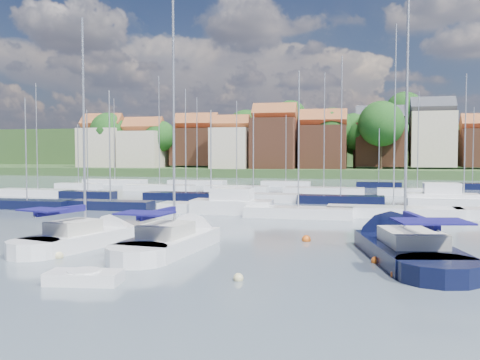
# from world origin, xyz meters

# --- Properties ---
(ground) EXTENTS (260.00, 260.00, 0.00)m
(ground) POSITION_xyz_m (0.00, 40.00, 0.00)
(ground) COLOR #4F5D6B
(ground) RESTS_ON ground
(sailboat_left) EXTENTS (5.22, 10.58, 13.97)m
(sailboat_left) POSITION_xyz_m (-9.41, 3.22, 0.36)
(sailboat_left) COLOR white
(sailboat_left) RESTS_ON ground
(sailboat_centre) EXTENTS (4.07, 11.67, 15.55)m
(sailboat_centre) POSITION_xyz_m (-4.19, 3.69, 0.35)
(sailboat_centre) COLOR white
(sailboat_centre) RESTS_ON ground
(sailboat_navy) EXTENTS (6.46, 14.17, 18.89)m
(sailboat_navy) POSITION_xyz_m (7.65, 4.70, 0.35)
(sailboat_navy) COLOR black
(sailboat_navy) RESTS_ON ground
(tender) EXTENTS (3.16, 1.79, 0.65)m
(tender) POSITION_xyz_m (-5.14, -5.37, 0.25)
(tender) COLOR white
(tender) RESTS_ON ground
(buoy_c) EXTENTS (0.44, 0.44, 0.44)m
(buoy_c) POSITION_xyz_m (-9.06, -0.92, 0.00)
(buoy_c) COLOR beige
(buoy_c) RESTS_ON ground
(buoy_d) EXTENTS (0.43, 0.43, 0.43)m
(buoy_d) POSITION_xyz_m (0.85, -3.43, 0.00)
(buoy_d) COLOR beige
(buoy_d) RESTS_ON ground
(buoy_e) EXTENTS (0.55, 0.55, 0.55)m
(buoy_e) POSITION_xyz_m (2.55, 7.06, 0.00)
(buoy_e) COLOR #D85914
(buoy_e) RESTS_ON ground
(buoy_f) EXTENTS (0.54, 0.54, 0.54)m
(buoy_f) POSITION_xyz_m (7.33, -1.23, 0.00)
(buoy_f) COLOR #D85914
(buoy_f) RESTS_ON ground
(buoy_g) EXTENTS (0.42, 0.42, 0.42)m
(buoy_g) POSITION_xyz_m (6.48, 1.53, 0.00)
(buoy_g) COLOR #D85914
(buoy_g) RESTS_ON ground
(marina_field) EXTENTS (79.62, 41.41, 15.93)m
(marina_field) POSITION_xyz_m (1.91, 35.15, 0.43)
(marina_field) COLOR white
(marina_field) RESTS_ON ground
(far_shore_town) EXTENTS (212.46, 90.00, 22.27)m
(far_shore_town) POSITION_xyz_m (2.23, 132.67, 4.61)
(far_shore_town) COLOR #344D26
(far_shore_town) RESTS_ON ground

